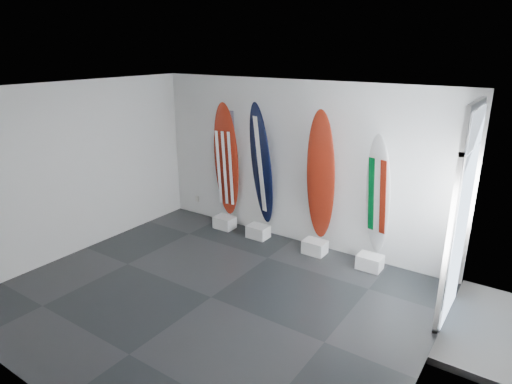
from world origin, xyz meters
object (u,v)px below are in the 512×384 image
Objects in this scene: surfboard_usa at (226,161)px; surfboard_navy at (261,165)px; surfboard_swiss at (321,177)px; surfboard_italy at (378,196)px.

surfboard_usa is 0.83m from surfboard_navy.
surfboard_navy reaches higher than surfboard_usa.
surfboard_navy reaches higher than surfboard_swiss.
surfboard_swiss is (2.05, 0.00, 0.01)m from surfboard_usa.
surfboard_navy is (0.83, 0.00, 0.03)m from surfboard_usa.
surfboard_italy is at bearing -1.18° from surfboard_swiss.
surfboard_navy is at bearing -10.46° from surfboard_usa.
surfboard_italy is at bearing 14.58° from surfboard_navy.
surfboard_swiss is (1.22, 0.00, -0.02)m from surfboard_navy.
surfboard_italy is (1.02, 0.00, -0.15)m from surfboard_swiss.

